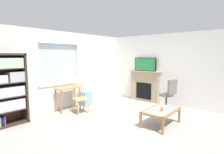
{
  "coord_description": "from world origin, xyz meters",
  "views": [
    {
      "loc": [
        -3.72,
        -2.9,
        1.78
      ],
      "look_at": [
        0.19,
        0.43,
        1.17
      ],
      "focal_mm": 29.43,
      "sensor_mm": 36.0,
      "label": 1
    }
  ],
  "objects_px": {
    "wooden_chair": "(80,98)",
    "tv": "(145,64)",
    "desk_under_window": "(68,92)",
    "office_chair": "(169,93)",
    "bookshelf": "(7,88)",
    "sippy_cup": "(162,109)",
    "coffee_table": "(161,112)",
    "plastic_drawer_unit": "(85,98)",
    "fireplace": "(145,86)"
  },
  "relations": [
    {
      "from": "wooden_chair",
      "to": "tv",
      "type": "bearing_deg",
      "value": -15.72
    },
    {
      "from": "wooden_chair",
      "to": "plastic_drawer_unit",
      "type": "xyz_separation_m",
      "value": [
        0.7,
        0.57,
        -0.21
      ]
    },
    {
      "from": "plastic_drawer_unit",
      "to": "coffee_table",
      "type": "distance_m",
      "value": 2.91
    },
    {
      "from": "tv",
      "to": "office_chair",
      "type": "distance_m",
      "value": 1.53
    },
    {
      "from": "coffee_table",
      "to": "office_chair",
      "type": "bearing_deg",
      "value": 16.58
    },
    {
      "from": "desk_under_window",
      "to": "wooden_chair",
      "type": "height_order",
      "value": "wooden_chair"
    },
    {
      "from": "desk_under_window",
      "to": "fireplace",
      "type": "distance_m",
      "value": 2.97
    },
    {
      "from": "bookshelf",
      "to": "coffee_table",
      "type": "relative_size",
      "value": 1.74
    },
    {
      "from": "tv",
      "to": "bookshelf",
      "type": "bearing_deg",
      "value": 163.05
    },
    {
      "from": "plastic_drawer_unit",
      "to": "tv",
      "type": "height_order",
      "value": "tv"
    },
    {
      "from": "wooden_chair",
      "to": "fireplace",
      "type": "bearing_deg",
      "value": -15.62
    },
    {
      "from": "bookshelf",
      "to": "office_chair",
      "type": "bearing_deg",
      "value": -32.33
    },
    {
      "from": "wooden_chair",
      "to": "desk_under_window",
      "type": "bearing_deg",
      "value": 97.72
    },
    {
      "from": "fireplace",
      "to": "coffee_table",
      "type": "height_order",
      "value": "fireplace"
    },
    {
      "from": "fireplace",
      "to": "coffee_table",
      "type": "distance_m",
      "value": 2.53
    },
    {
      "from": "plastic_drawer_unit",
      "to": "bookshelf",
      "type": "bearing_deg",
      "value": 178.74
    },
    {
      "from": "desk_under_window",
      "to": "coffee_table",
      "type": "relative_size",
      "value": 0.78
    },
    {
      "from": "tv",
      "to": "office_chair",
      "type": "height_order",
      "value": "tv"
    },
    {
      "from": "office_chair",
      "to": "sippy_cup",
      "type": "height_order",
      "value": "office_chair"
    },
    {
      "from": "tv",
      "to": "office_chair",
      "type": "bearing_deg",
      "value": -111.28
    },
    {
      "from": "wooden_chair",
      "to": "fireplace",
      "type": "xyz_separation_m",
      "value": [
        2.62,
        -0.73,
        0.13
      ]
    },
    {
      "from": "fireplace",
      "to": "sippy_cup",
      "type": "height_order",
      "value": "fireplace"
    },
    {
      "from": "bookshelf",
      "to": "office_chair",
      "type": "relative_size",
      "value": 1.83
    },
    {
      "from": "bookshelf",
      "to": "office_chair",
      "type": "distance_m",
      "value": 4.74
    },
    {
      "from": "coffee_table",
      "to": "tv",
      "type": "bearing_deg",
      "value": 39.92
    },
    {
      "from": "bookshelf",
      "to": "plastic_drawer_unit",
      "type": "distance_m",
      "value": 2.63
    },
    {
      "from": "desk_under_window",
      "to": "wooden_chair",
      "type": "relative_size",
      "value": 0.91
    },
    {
      "from": "wooden_chair",
      "to": "coffee_table",
      "type": "xyz_separation_m",
      "value": [
        0.69,
        -2.34,
        -0.12
      ]
    },
    {
      "from": "office_chair",
      "to": "fireplace",
      "type": "bearing_deg",
      "value": 67.95
    },
    {
      "from": "desk_under_window",
      "to": "plastic_drawer_unit",
      "type": "bearing_deg",
      "value": 3.74
    },
    {
      "from": "desk_under_window",
      "to": "tv",
      "type": "xyz_separation_m",
      "value": [
        2.68,
        -1.25,
        0.83
      ]
    },
    {
      "from": "tv",
      "to": "office_chair",
      "type": "xyz_separation_m",
      "value": [
        -0.46,
        -1.17,
        -0.88
      ]
    },
    {
      "from": "fireplace",
      "to": "office_chair",
      "type": "relative_size",
      "value": 1.27
    },
    {
      "from": "wooden_chair",
      "to": "sippy_cup",
      "type": "bearing_deg",
      "value": -75.53
    },
    {
      "from": "bookshelf",
      "to": "sippy_cup",
      "type": "bearing_deg",
      "value": -50.86
    },
    {
      "from": "fireplace",
      "to": "desk_under_window",
      "type": "bearing_deg",
      "value": 155.13
    },
    {
      "from": "plastic_drawer_unit",
      "to": "office_chair",
      "type": "distance_m",
      "value": 2.88
    },
    {
      "from": "bookshelf",
      "to": "desk_under_window",
      "type": "relative_size",
      "value": 2.23
    },
    {
      "from": "office_chair",
      "to": "bookshelf",
      "type": "bearing_deg",
      "value": 147.67
    },
    {
      "from": "plastic_drawer_unit",
      "to": "tv",
      "type": "relative_size",
      "value": 0.56
    },
    {
      "from": "coffee_table",
      "to": "bookshelf",
      "type": "bearing_deg",
      "value": 130.46
    },
    {
      "from": "desk_under_window",
      "to": "wooden_chair",
      "type": "distance_m",
      "value": 0.54
    },
    {
      "from": "desk_under_window",
      "to": "office_chair",
      "type": "bearing_deg",
      "value": -47.44
    },
    {
      "from": "desk_under_window",
      "to": "plastic_drawer_unit",
      "type": "distance_m",
      "value": 0.84
    },
    {
      "from": "bookshelf",
      "to": "desk_under_window",
      "type": "height_order",
      "value": "bookshelf"
    },
    {
      "from": "fireplace",
      "to": "tv",
      "type": "bearing_deg",
      "value": 180.0
    },
    {
      "from": "fireplace",
      "to": "tv",
      "type": "relative_size",
      "value": 1.41
    },
    {
      "from": "wooden_chair",
      "to": "tv",
      "type": "relative_size",
      "value": 0.99
    },
    {
      "from": "tv",
      "to": "coffee_table",
      "type": "height_order",
      "value": "tv"
    },
    {
      "from": "plastic_drawer_unit",
      "to": "sippy_cup",
      "type": "bearing_deg",
      "value": -91.49
    }
  ]
}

